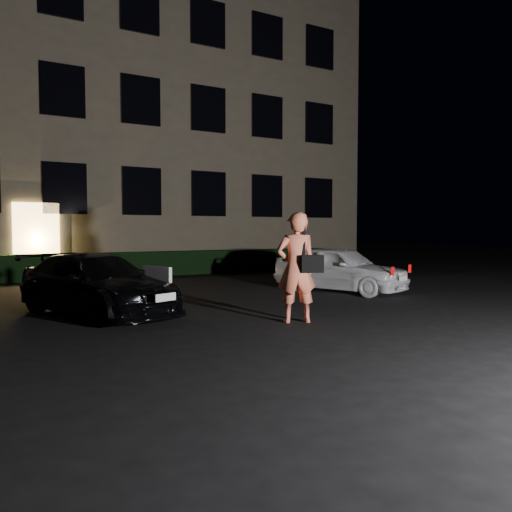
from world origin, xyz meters
TOP-DOWN VIEW (x-y plane):
  - ground at (0.00, 0.00)m, footprint 80.00×80.00m
  - building at (-0.00, 14.99)m, footprint 20.00×8.11m
  - hedge at (0.00, 10.50)m, footprint 15.00×0.70m
  - sedan at (-3.20, 3.20)m, footprint 2.88×4.29m
  - hatch at (3.10, 3.65)m, footprint 2.63×3.83m
  - man at (-0.33, 0.58)m, footprint 0.82×0.68m

SIDE VIEW (x-z plane):
  - ground at x=0.00m, z-range 0.00..0.00m
  - hedge at x=0.00m, z-range 0.00..0.85m
  - sedan at x=-3.20m, z-range 0.00..1.16m
  - hatch at x=3.10m, z-range 0.00..1.21m
  - man at x=-0.33m, z-range 0.00..1.93m
  - building at x=0.00m, z-range 0.00..12.00m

